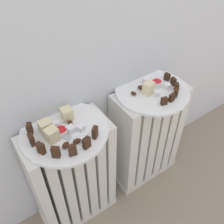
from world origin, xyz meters
The scene contains 36 objects.
radiator_left centered at (-0.20, 0.28, 0.27)m, with size 0.34×0.17×0.55m.
radiator_right centered at (0.20, 0.28, 0.27)m, with size 0.34×0.17×0.55m.
plate_left centered at (-0.20, 0.28, 0.56)m, with size 0.31×0.31×0.01m, color white.
plate_right centered at (0.20, 0.28, 0.56)m, with size 0.31×0.31×0.01m, color white.
dark_cake_slice_left_0 centered at (-0.30, 0.33, 0.58)m, with size 0.03×0.02×0.04m, color #382114.
dark_cake_slice_left_1 centered at (-0.32, 0.28, 0.58)m, with size 0.03×0.02×0.04m, color #382114.
dark_cake_slice_left_2 centered at (-0.31, 0.23, 0.58)m, with size 0.03×0.02×0.04m, color #382114.
dark_cake_slice_left_3 centered at (-0.27, 0.19, 0.58)m, with size 0.03×0.02×0.04m, color #382114.
dark_cake_slice_left_4 centered at (-0.23, 0.17, 0.58)m, with size 0.03×0.02×0.04m, color #382114.
dark_cake_slice_left_5 centered at (-0.18, 0.17, 0.58)m, with size 0.03×0.02×0.04m, color #382114.
dark_cake_slice_left_6 centered at (-0.13, 0.19, 0.58)m, with size 0.03×0.02×0.04m, color #382114.
marble_cake_slice_left_0 centered at (-0.17, 0.32, 0.59)m, with size 0.04×0.04×0.05m, color beige.
marble_cake_slice_left_1 centered at (-0.26, 0.31, 0.59)m, with size 0.04×0.04×0.05m, color beige.
marble_cake_slice_left_2 centered at (-0.25, 0.26, 0.59)m, with size 0.04×0.04×0.05m, color beige.
turkish_delight_left_0 centered at (-0.19, 0.26, 0.57)m, with size 0.03×0.03×0.03m, color white.
turkish_delight_left_1 centered at (-0.15, 0.25, 0.57)m, with size 0.02×0.02×0.02m, color white.
turkish_delight_left_2 centered at (-0.22, 0.31, 0.57)m, with size 0.02×0.02×0.02m, color white.
medjool_date_left_0 centered at (-0.17, 0.29, 0.57)m, with size 0.02×0.02×0.02m, color #3D1E0F.
medjool_date_left_1 centered at (-0.19, 0.21, 0.57)m, with size 0.03×0.02×0.01m, color #3D1E0F.
medjool_date_left_2 centered at (-0.23, 0.21, 0.57)m, with size 0.03×0.02×0.02m, color #3D1E0F.
medjool_date_left_3 centered at (-0.14, 0.35, 0.57)m, with size 0.02×0.02×0.02m, color #3D1E0F.
jam_bowl_left centered at (-0.22, 0.27, 0.57)m, with size 0.05×0.05×0.02m.
dark_cake_slice_right_0 centered at (0.18, 0.18, 0.58)m, with size 0.02×0.01×0.03m, color #382114.
dark_cake_slice_right_1 centered at (0.22, 0.18, 0.58)m, with size 0.02×0.01×0.03m, color #382114.
dark_cake_slice_right_2 centered at (0.25, 0.20, 0.58)m, with size 0.02×0.01×0.03m, color #382114.
dark_cake_slice_right_3 centered at (0.28, 0.22, 0.58)m, with size 0.02×0.01×0.03m, color #382114.
dark_cake_slice_right_4 centered at (0.30, 0.26, 0.58)m, with size 0.02×0.01×0.03m, color #382114.
dark_cake_slice_right_5 centered at (0.30, 0.30, 0.58)m, with size 0.02×0.01×0.03m, color #382114.
marble_cake_slice_right_0 centered at (0.17, 0.27, 0.59)m, with size 0.04×0.03×0.05m, color beige.
turkish_delight_right_0 centered at (0.19, 0.24, 0.57)m, with size 0.02×0.02×0.02m, color white.
turkish_delight_right_1 centered at (0.26, 0.25, 0.57)m, with size 0.02×0.02×0.02m, color white.
turkish_delight_right_2 centered at (0.21, 0.33, 0.58)m, with size 0.03×0.03×0.03m, color white.
medjool_date_right_0 centered at (0.12, 0.30, 0.57)m, with size 0.02×0.02×0.01m, color #3D1E0F.
medjool_date_right_1 centered at (0.17, 0.31, 0.57)m, with size 0.03×0.02×0.02m, color #3D1E0F.
jam_bowl_right centered at (0.24, 0.29, 0.57)m, with size 0.05×0.05×0.02m.
fork centered at (-0.19, 0.22, 0.56)m, with size 0.06×0.09×0.00m.
Camera 1 is at (-0.41, -0.32, 1.21)m, focal length 40.95 mm.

